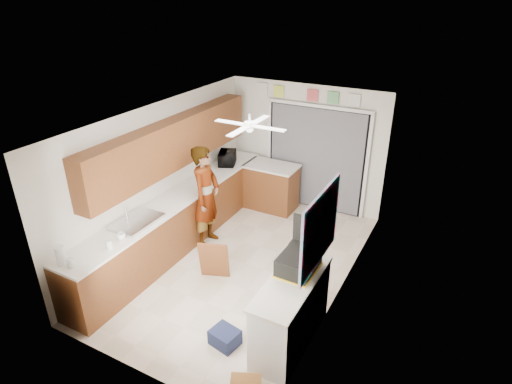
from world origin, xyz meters
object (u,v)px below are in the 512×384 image
at_px(suitcase, 299,262).
at_px(dog, 296,247).
at_px(microwave, 227,158).
at_px(cup, 121,236).
at_px(paper_towel_roll, 60,255).
at_px(man, 206,197).
at_px(navy_crate, 225,337).

xyz_separation_m(suitcase, dog, (-0.65, 1.54, -0.86)).
distance_m(microwave, dog, 2.41).
xyz_separation_m(microwave, cup, (0.14, -3.09, -0.08)).
distance_m(microwave, paper_towel_roll, 3.89).
xyz_separation_m(microwave, man, (0.41, -1.37, -0.16)).
height_order(microwave, paper_towel_roll, paper_towel_roll).
bearing_deg(man, paper_towel_roll, 159.55).
distance_m(paper_towel_roll, suitcase, 3.02).
xyz_separation_m(cup, suitcase, (2.49, 0.49, 0.07)).
bearing_deg(microwave, suitcase, -158.55).
bearing_deg(man, dog, -88.01).
distance_m(cup, suitcase, 2.54).
distance_m(suitcase, navy_crate, 1.36).
bearing_deg(cup, paper_towel_roll, -107.06).
xyz_separation_m(suitcase, man, (-2.22, 1.23, -0.15)).
height_order(suitcase, dog, suitcase).
distance_m(paper_towel_roll, navy_crate, 2.34).
bearing_deg(dog, paper_towel_roll, -126.43).
xyz_separation_m(paper_towel_roll, suitcase, (2.73, 1.30, -0.01)).
height_order(cup, man, man).
relative_size(cup, suitcase, 0.21).
height_order(microwave, man, man).
height_order(cup, paper_towel_roll, paper_towel_roll).
relative_size(navy_crate, man, 0.19).
distance_m(suitcase, dog, 1.88).
relative_size(cup, dog, 0.23).
height_order(suitcase, man, man).
distance_m(paper_towel_roll, dog, 3.62).
bearing_deg(navy_crate, paper_towel_roll, -163.68).
bearing_deg(navy_crate, microwave, 120.57).
height_order(paper_towel_roll, suitcase, paper_towel_roll).
bearing_deg(navy_crate, suitcase, 45.51).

